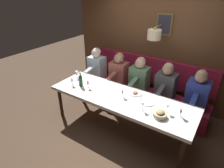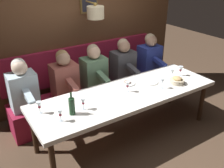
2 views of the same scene
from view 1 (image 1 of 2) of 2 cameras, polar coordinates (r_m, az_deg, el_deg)
ground_plane at (r=3.99m, az=2.29°, el=-12.88°), size 12.00×12.00×0.00m
dining_table at (r=3.58m, az=2.49°, el=-4.62°), size 0.90×2.79×0.74m
banquette_bench at (r=4.50m, az=8.30°, el=-4.38°), size 0.52×2.99×0.45m
back_wall_panel at (r=4.52m, az=12.58°, el=11.30°), size 0.59×4.19×2.90m
diner_nearest at (r=3.93m, az=24.49°, el=-1.90°), size 0.60×0.40×0.79m
diner_near at (r=4.04m, az=15.96°, el=0.43°), size 0.60×0.40×0.79m
diner_middle at (r=4.22m, az=8.29°, el=2.52°), size 0.60×0.40×0.79m
diner_far at (r=4.45m, az=2.07°, el=4.18°), size 0.60×0.40×0.79m
diner_farthest at (r=4.80m, az=-4.65°, el=5.91°), size 0.60×0.40×0.79m
place_setting_0 at (r=3.41m, az=10.59°, el=-5.58°), size 0.24×0.32×0.01m
place_setting_1 at (r=3.65m, az=7.01°, el=-2.77°), size 0.24×0.31×0.05m
wine_glass_0 at (r=3.20m, az=16.53°, el=-6.50°), size 0.07×0.07×0.16m
wine_glass_1 at (r=3.83m, az=-7.28°, el=0.47°), size 0.07×0.07×0.16m
wine_glass_2 at (r=3.98m, az=-12.00°, el=1.22°), size 0.07×0.07×0.16m
wine_glass_3 at (r=3.16m, az=9.26°, el=-6.05°), size 0.07×0.07×0.16m
wine_glass_4 at (r=4.27m, az=-10.57°, el=3.25°), size 0.07×0.07×0.16m
wine_glass_5 at (r=3.18m, az=20.15°, el=-7.44°), size 0.07×0.07×0.16m
wine_glass_6 at (r=3.50m, az=3.21°, el=-2.14°), size 0.07×0.07×0.16m
wine_bottle at (r=3.91m, az=-9.42°, el=0.94°), size 0.08×0.08×0.30m
bread_bowl at (r=3.11m, az=14.28°, el=-8.78°), size 0.22×0.22×0.12m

